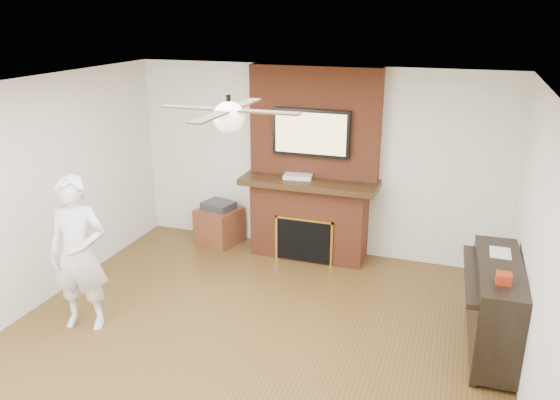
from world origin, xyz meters
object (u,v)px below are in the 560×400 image
(person, at_px, (78,254))
(fireplace, at_px, (311,184))
(piano, at_px, (495,305))
(side_table, at_px, (219,224))

(person, bearing_deg, fireplace, 41.07)
(fireplace, distance_m, person, 3.04)
(piano, bearing_deg, fireplace, 142.87)
(person, relative_size, piano, 1.16)
(side_table, relative_size, piano, 0.46)
(fireplace, relative_size, side_table, 3.90)
(side_table, xyz_separation_m, piano, (3.60, -1.52, 0.21))
(fireplace, xyz_separation_m, person, (-1.73, -2.50, -0.18))
(side_table, bearing_deg, person, -85.42)
(piano, bearing_deg, side_table, 154.84)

